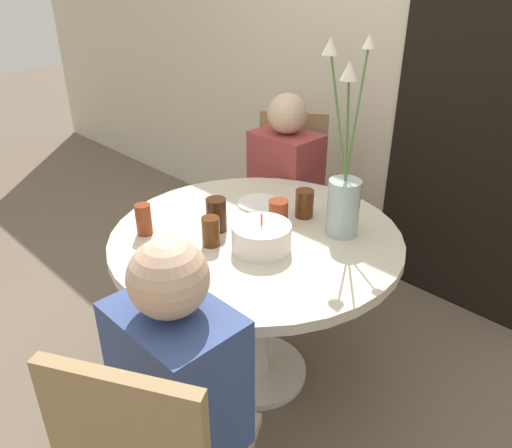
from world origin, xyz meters
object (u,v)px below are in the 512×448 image
object	(u,v)px
chair_left_flank	(289,187)
drink_glass_3	(144,219)
drink_glass_4	(216,215)
person_woman	(285,202)
birthday_cake	(261,237)
drink_glass_1	(278,213)
side_plate	(259,203)
person_guest	(182,421)
drink_glass_2	(304,203)
flower_vase	(344,190)
drink_glass_0	(211,231)

from	to	relation	value
chair_left_flank	drink_glass_3	world-z (taller)	chair_left_flank
drink_glass_4	person_woman	size ratio (longest dim) A/B	0.12
drink_glass_3	person_woman	distance (m)	0.98
birthday_cake	drink_glass_4	bearing A→B (deg)	-174.90
chair_left_flank	drink_glass_4	distance (m)	0.96
drink_glass_1	person_woman	distance (m)	0.72
side_plate	person_guest	size ratio (longest dim) A/B	0.17
drink_glass_2	drink_glass_4	xyz separation A→B (m)	(-0.16, -0.33, 0.01)
flower_vase	birthday_cake	bearing A→B (deg)	-113.41
flower_vase	person_guest	world-z (taller)	flower_vase
flower_vase	drink_glass_2	world-z (taller)	flower_vase
flower_vase	person_guest	distance (m)	0.98
person_woman	person_guest	xyz separation A→B (m)	(0.77, -1.28, 0.00)
drink_glass_3	person_guest	bearing A→B (deg)	-27.52
drink_glass_1	birthday_cake	bearing A→B (deg)	-64.92
birthday_cake	drink_glass_2	size ratio (longest dim) A/B	1.87
drink_glass_0	drink_glass_1	xyz separation A→B (m)	(0.07, 0.29, -0.00)
drink_glass_0	drink_glass_3	distance (m)	0.28
drink_glass_2	person_guest	bearing A→B (deg)	-70.00
flower_vase	drink_glass_3	world-z (taller)	flower_vase
side_plate	person_guest	world-z (taller)	person_guest
birthday_cake	side_plate	size ratio (longest dim) A/B	1.15
drink_glass_4	person_guest	size ratio (longest dim) A/B	0.12
drink_glass_1	drink_glass_4	bearing A→B (deg)	-125.18
drink_glass_4	person_guest	distance (m)	0.80
birthday_cake	drink_glass_1	world-z (taller)	birthday_cake
chair_left_flank	birthday_cake	world-z (taller)	chair_left_flank
drink_glass_1	person_guest	bearing A→B (deg)	-65.44
drink_glass_0	drink_glass_1	bearing A→B (deg)	76.84
birthday_cake	flower_vase	xyz separation A→B (m)	(0.13, 0.30, 0.13)
side_plate	person_woman	world-z (taller)	person_woman
drink_glass_2	drink_glass_3	bearing A→B (deg)	-121.38
side_plate	person_guest	bearing A→B (deg)	-57.58
birthday_cake	drink_glass_3	size ratio (longest dim) A/B	1.77
birthday_cake	drink_glass_1	distance (m)	0.20
flower_vase	drink_glass_3	distance (m)	0.77
side_plate	drink_glass_4	world-z (taller)	drink_glass_4
chair_left_flank	birthday_cake	bearing A→B (deg)	-87.53
birthday_cake	person_woman	bearing A→B (deg)	126.13
birthday_cake	drink_glass_1	bearing A→B (deg)	115.08
birthday_cake	person_guest	world-z (taller)	person_guest
birthday_cake	person_guest	size ratio (longest dim) A/B	0.20
person_guest	person_woman	bearing A→B (deg)	121.12
birthday_cake	person_woman	size ratio (longest dim) A/B	0.20
drink_glass_3	flower_vase	bearing A→B (deg)	45.59
drink_glass_2	flower_vase	bearing A→B (deg)	-3.33
drink_glass_3	drink_glass_2	bearing A→B (deg)	58.62
drink_glass_1	flower_vase	bearing A→B (deg)	29.51
flower_vase	drink_glass_2	xyz separation A→B (m)	(-0.19, 0.01, -0.12)
chair_left_flank	person_woman	xyz separation A→B (m)	(0.09, -0.13, -0.02)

